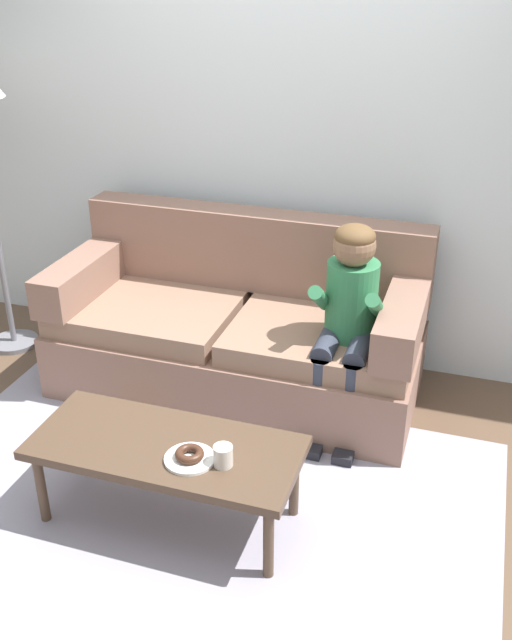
{
  "coord_description": "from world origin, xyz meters",
  "views": [
    {
      "loc": [
        1.09,
        -2.53,
        2.26
      ],
      "look_at": [
        0.11,
        0.45,
        0.65
      ],
      "focal_mm": 40.53,
      "sensor_mm": 36.0,
      "label": 1
    }
  ],
  "objects_px": {
    "couch": "(239,332)",
    "toy_controller": "(122,436)",
    "mug": "(223,456)",
    "donut": "(189,454)",
    "coffee_table": "(166,452)",
    "person_child": "(348,311)"
  },
  "relations": [
    {
      "from": "couch",
      "to": "coffee_table",
      "type": "height_order",
      "value": "couch"
    },
    {
      "from": "couch",
      "to": "person_child",
      "type": "bearing_deg",
      "value": -17.87
    },
    {
      "from": "mug",
      "to": "donut",
      "type": "bearing_deg",
      "value": -173.79
    },
    {
      "from": "person_child",
      "to": "toy_controller",
      "type": "distance_m",
      "value": 1.33
    },
    {
      "from": "person_child",
      "to": "couch",
      "type": "bearing_deg",
      "value": 162.13
    },
    {
      "from": "couch",
      "to": "coffee_table",
      "type": "xyz_separation_m",
      "value": [
        0.08,
        -1.15,
        0.02
      ]
    },
    {
      "from": "person_child",
      "to": "mug",
      "type": "xyz_separation_m",
      "value": [
        -0.29,
        -1.0,
        -0.22
      ]
    },
    {
      "from": "couch",
      "to": "person_child",
      "type": "distance_m",
      "value": 0.75
    },
    {
      "from": "couch",
      "to": "coffee_table",
      "type": "distance_m",
      "value": 1.16
    },
    {
      "from": "coffee_table",
      "to": "person_child",
      "type": "bearing_deg",
      "value": 58.96
    },
    {
      "from": "coffee_table",
      "to": "couch",
      "type": "bearing_deg",
      "value": 93.77
    },
    {
      "from": "coffee_table",
      "to": "person_child",
      "type": "height_order",
      "value": "person_child"
    },
    {
      "from": "couch",
      "to": "toy_controller",
      "type": "bearing_deg",
      "value": -119.4
    },
    {
      "from": "donut",
      "to": "person_child",
      "type": "bearing_deg",
      "value": 67.12
    },
    {
      "from": "coffee_table",
      "to": "mug",
      "type": "height_order",
      "value": "mug"
    },
    {
      "from": "person_child",
      "to": "donut",
      "type": "xyz_separation_m",
      "value": [
        -0.43,
        -1.02,
        -0.23
      ]
    },
    {
      "from": "donut",
      "to": "couch",
      "type": "bearing_deg",
      "value": 100.03
    },
    {
      "from": "coffee_table",
      "to": "toy_controller",
      "type": "height_order",
      "value": "coffee_table"
    },
    {
      "from": "coffee_table",
      "to": "donut",
      "type": "xyz_separation_m",
      "value": [
        0.14,
        -0.07,
        0.07
      ]
    },
    {
      "from": "coffee_table",
      "to": "donut",
      "type": "height_order",
      "value": "donut"
    },
    {
      "from": "person_child",
      "to": "mug",
      "type": "height_order",
      "value": "person_child"
    },
    {
      "from": "donut",
      "to": "toy_controller",
      "type": "bearing_deg",
      "value": 139.93
    }
  ]
}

